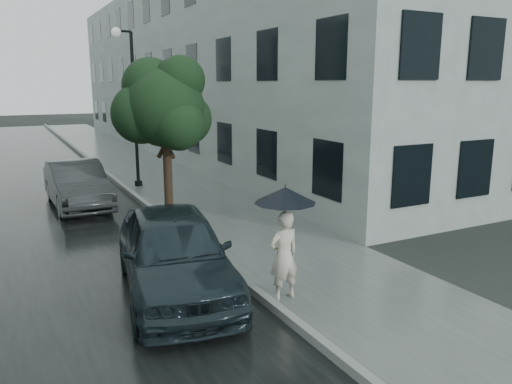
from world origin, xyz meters
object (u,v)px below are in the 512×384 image
street_tree (164,107)px  lamp_post (131,99)px  pedestrian (284,256)px  car_far (77,184)px  car_near (175,252)px

street_tree → lamp_post: (0.37, 5.28, 0.06)m
pedestrian → car_far: size_ratio=0.38×
car_far → car_near: bearing=-87.1°
lamp_post → car_far: 4.17m
pedestrian → car_near: bearing=-38.7°
pedestrian → lamp_post: bearing=-94.6°
street_tree → car_far: street_tree is taller
street_tree → car_near: size_ratio=0.98×
street_tree → car_far: 4.30m
lamp_post → car_near: (-1.75, -10.03, -2.43)m
car_far → lamp_post: bearing=43.4°
street_tree → car_near: street_tree is taller
pedestrian → street_tree: street_tree is taller
lamp_post → pedestrian: bearing=-103.6°
pedestrian → street_tree: (-0.25, 5.88, 2.35)m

